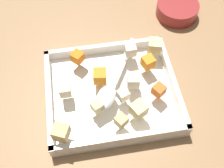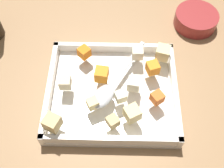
{
  "view_description": "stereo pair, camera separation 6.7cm",
  "coord_description": "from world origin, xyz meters",
  "views": [
    {
      "loc": [
        -0.04,
        -0.35,
        0.62
      ],
      "look_at": [
        0.01,
        0.0,
        0.05
      ],
      "focal_mm": 45.16,
      "sensor_mm": 36.0,
      "label": 1
    },
    {
      "loc": [
        0.02,
        -0.36,
        0.62
      ],
      "look_at": [
        0.01,
        0.0,
        0.05
      ],
      "focal_mm": 45.16,
      "sensor_mm": 36.0,
      "label": 2
    }
  ],
  "objects": [
    {
      "name": "carrot_chunk_mid_left",
      "position": [
        -0.06,
        0.09,
        0.06
      ],
      "size": [
        0.04,
        0.04,
        0.03
      ],
      "primitive_type": "cube",
      "rotation": [
        0.0,
        0.0,
        2.37
      ],
      "color": "orange",
      "rests_on": "baking_dish"
    },
    {
      "name": "ground_plane",
      "position": [
        0.0,
        0.0,
        0.0
      ],
      "size": [
        4.0,
        4.0,
        0.0
      ],
      "primitive_type": "plane",
      "color": "#936D47"
    },
    {
      "name": "potato_chunk_near_right",
      "position": [
        -0.1,
        -0.0,
        0.06
      ],
      "size": [
        0.03,
        0.03,
        0.03
      ],
      "primitive_type": "cube",
      "rotation": [
        0.0,
        0.0,
        1.57
      ],
      "color": "beige",
      "rests_on": "baking_dish"
    },
    {
      "name": "potato_chunk_near_left",
      "position": [
        0.14,
        0.09,
        0.06
      ],
      "size": [
        0.04,
        0.04,
        0.03
      ],
      "primitive_type": "cube",
      "rotation": [
        0.0,
        0.0,
        6.01
      ],
      "color": "#E0CC89",
      "rests_on": "baking_dish"
    },
    {
      "name": "potato_chunk_back_center",
      "position": [
        0.04,
        -0.03,
        0.05
      ],
      "size": [
        0.03,
        0.03,
        0.02
      ],
      "primitive_type": "cube",
      "rotation": [
        0.0,
        0.0,
        0.39
      ],
      "color": "beige",
      "rests_on": "baking_dish"
    },
    {
      "name": "carrot_chunk_heap_top",
      "position": [
        0.12,
        -0.04,
        0.06
      ],
      "size": [
        0.04,
        0.04,
        0.03
      ],
      "primitive_type": "cube",
      "rotation": [
        0.0,
        0.0,
        2.17
      ],
      "color": "orange",
      "rests_on": "baking_dish"
    },
    {
      "name": "potato_chunk_front_center",
      "position": [
        -0.03,
        -0.05,
        0.05
      ],
      "size": [
        0.03,
        0.03,
        0.02
      ],
      "primitive_type": "cube",
      "rotation": [
        0.0,
        0.0,
        3.62
      ],
      "color": "#E0CC89",
      "rests_on": "baking_dish"
    },
    {
      "name": "potato_chunk_rim_edge",
      "position": [
        0.02,
        -0.1,
        0.05
      ],
      "size": [
        0.03,
        0.03,
        0.02
      ],
      "primitive_type": "cube",
      "rotation": [
        0.0,
        0.0,
        0.62
      ],
      "color": "tan",
      "rests_on": "baking_dish"
    },
    {
      "name": "small_prep_bowl",
      "position": [
        0.26,
        0.25,
        0.02
      ],
      "size": [
        0.13,
        0.13,
        0.04
      ],
      "primitive_type": "cylinder",
      "color": "maroon",
      "rests_on": "ground_plane"
    },
    {
      "name": "baking_dish",
      "position": [
        0.01,
        0.0,
        0.01
      ],
      "size": [
        0.32,
        0.27,
        0.04
      ],
      "color": "white",
      "rests_on": "ground_plane"
    },
    {
      "name": "potato_chunk_corner_sw",
      "position": [
        -0.11,
        -0.11,
        0.06
      ],
      "size": [
        0.04,
        0.04,
        0.03
      ],
      "primitive_type": "cube",
      "rotation": [
        0.0,
        0.0,
        4.28
      ],
      "color": "tan",
      "rests_on": "baking_dish"
    },
    {
      "name": "carrot_chunk_corner_nw",
      "position": [
        0.11,
        0.05,
        0.06
      ],
      "size": [
        0.04,
        0.04,
        0.03
      ],
      "primitive_type": "cube",
      "rotation": [
        0.0,
        0.0,
        5.04
      ],
      "color": "orange",
      "rests_on": "baking_dish"
    },
    {
      "name": "parsnip_chunk_center",
      "position": [
        0.08,
        0.09,
        0.06
      ],
      "size": [
        0.03,
        0.03,
        0.03
      ],
      "primitive_type": "cube",
      "rotation": [
        0.0,
        0.0,
        1.59
      ],
      "color": "beige",
      "rests_on": "baking_dish"
    },
    {
      "name": "potato_chunk_corner_se",
      "position": [
        0.06,
        -0.08,
        0.06
      ],
      "size": [
        0.04,
        0.04,
        0.03
      ],
      "primitive_type": "cube",
      "rotation": [
        0.0,
        0.0,
        3.64
      ],
      "color": "#E0CC89",
      "rests_on": "baking_dish"
    },
    {
      "name": "serving_spoon",
      "position": [
        0.0,
        -0.02,
        0.05
      ],
      "size": [
        0.14,
        0.22,
        0.02
      ],
      "rotation": [
        0.0,
        0.0,
        1.05
      ],
      "color": "silver",
      "rests_on": "baking_dish"
    },
    {
      "name": "parsnip_chunk_near_spoon",
      "position": [
        0.07,
        0.0,
        0.06
      ],
      "size": [
        0.03,
        0.03,
        0.03
      ],
      "primitive_type": "cube",
      "rotation": [
        0.0,
        0.0,
        1.41
      ],
      "color": "beige",
      "rests_on": "baking_dish"
    },
    {
      "name": "carrot_chunk_far_right",
      "position": [
        -0.01,
        0.02,
        0.06
      ],
      "size": [
        0.03,
        0.03,
        0.03
      ],
      "primitive_type": "cube",
      "rotation": [
        0.0,
        0.0,
        1.44
      ],
      "color": "orange",
      "rests_on": "baking_dish"
    }
  ]
}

